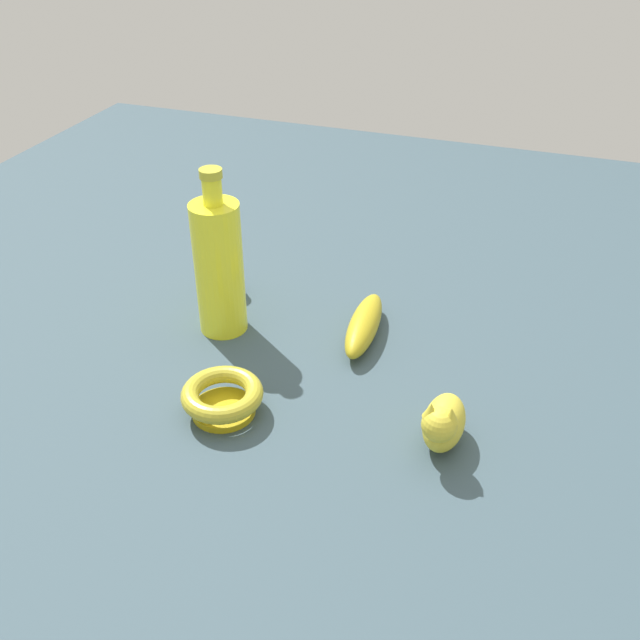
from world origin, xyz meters
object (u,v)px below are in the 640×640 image
(banana, at_px, (364,325))
(bowl, at_px, (222,397))
(cat_figurine, at_px, (443,422))
(bottle_tall, at_px, (219,266))
(nail_polish_jar, at_px, (229,283))

(banana, distance_m, bowl, 0.27)
(cat_figurine, bearing_deg, bottle_tall, 67.86)
(nail_polish_jar, bearing_deg, bottle_tall, -159.95)
(nail_polish_jar, bearing_deg, bowl, -156.31)
(nail_polish_jar, xyz_separation_m, bottle_tall, (-0.10, -0.04, 0.09))
(nail_polish_jar, distance_m, bottle_tall, 0.14)
(banana, bearing_deg, nail_polish_jar, -104.87)
(banana, relative_size, nail_polish_jar, 3.95)
(nail_polish_jar, relative_size, bottle_tall, 0.17)
(bowl, bearing_deg, banana, -28.59)
(bowl, xyz_separation_m, cat_figurine, (0.03, -0.30, 0.01))
(banana, relative_size, bottle_tall, 0.66)
(nail_polish_jar, xyz_separation_m, bowl, (-0.29, -0.13, 0.01))
(banana, height_order, nail_polish_jar, same)
(banana, height_order, cat_figurine, cat_figurine)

